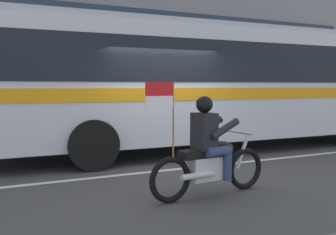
% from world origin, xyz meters
% --- Properties ---
extents(ground_plane, '(60.00, 60.00, 0.00)m').
position_xyz_m(ground_plane, '(0.00, 0.00, 0.00)').
color(ground_plane, '#3D3D3F').
extents(sidewalk_curb, '(28.00, 3.80, 0.15)m').
position_xyz_m(sidewalk_curb, '(0.00, 5.10, 0.07)').
color(sidewalk_curb, '#A39E93').
rests_on(sidewalk_curb, ground_plane).
extents(lane_center_stripe, '(26.60, 0.14, 0.01)m').
position_xyz_m(lane_center_stripe, '(0.00, -0.60, 0.00)').
color(lane_center_stripe, silver).
rests_on(lane_center_stripe, ground_plane).
extents(transit_bus, '(13.06, 2.83, 3.22)m').
position_xyz_m(transit_bus, '(2.44, 1.19, 1.88)').
color(transit_bus, silver).
rests_on(transit_bus, ground_plane).
extents(motorcycle_with_rider, '(2.19, 0.65, 1.78)m').
position_xyz_m(motorcycle_with_rider, '(-0.40, -2.50, 0.67)').
color(motorcycle_with_rider, black).
rests_on(motorcycle_with_rider, ground_plane).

